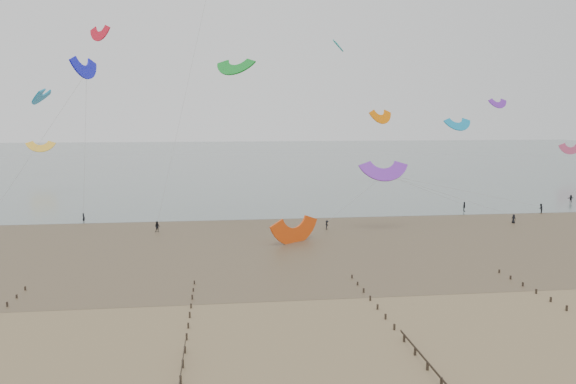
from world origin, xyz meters
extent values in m
plane|color=brown|center=(0.00, 0.00, 0.00)|extent=(500.00, 500.00, 0.00)
plane|color=#475654|center=(0.00, 200.00, 0.03)|extent=(500.00, 500.00, 0.00)
plane|color=#473A28|center=(0.00, 35.00, 0.01)|extent=(500.00, 500.00, 0.00)
ellipsoid|color=slate|center=(-18.00, 22.00, 0.01)|extent=(23.60, 14.36, 0.01)
ellipsoid|color=slate|center=(12.00, 38.00, 0.01)|extent=(33.64, 18.32, 0.01)
ellipsoid|color=slate|center=(-40.00, 40.00, 0.01)|extent=(26.95, 14.22, 0.01)
cube|color=black|center=(-32.00, 6.74, 0.20)|extent=(0.16, 0.16, 0.51)
cube|color=black|center=(-32.00, 9.37, 0.19)|extent=(0.16, 0.16, 0.48)
cube|color=black|center=(-32.00, 12.00, 0.17)|extent=(0.16, 0.16, 0.45)
cube|color=black|center=(-14.00, -11.68, 0.31)|extent=(0.16, 0.16, 0.71)
cube|color=black|center=(-14.00, -9.05, 0.29)|extent=(0.16, 0.16, 0.68)
cube|color=black|center=(-14.00, -6.42, 0.28)|extent=(0.16, 0.16, 0.65)
cube|color=black|center=(-14.00, -3.79, 0.26)|extent=(0.16, 0.16, 0.62)
cube|color=black|center=(-14.00, -1.16, 0.25)|extent=(0.16, 0.16, 0.59)
cube|color=black|center=(-14.00, 1.47, 0.23)|extent=(0.16, 0.16, 0.57)
cube|color=black|center=(-14.00, 4.11, 0.22)|extent=(0.16, 0.16, 0.54)
cube|color=black|center=(-14.00, 6.74, 0.20)|extent=(0.16, 0.16, 0.51)
cube|color=black|center=(-14.00, 9.37, 0.19)|extent=(0.16, 0.16, 0.48)
cube|color=black|center=(-14.00, 12.00, 0.17)|extent=(0.16, 0.16, 0.45)
cube|color=black|center=(4.00, -14.32, 0.32)|extent=(0.16, 0.16, 0.74)
cube|color=black|center=(4.00, -11.68, 0.31)|extent=(0.16, 0.16, 0.71)
cube|color=black|center=(4.00, -9.05, 0.29)|extent=(0.16, 0.16, 0.68)
cube|color=black|center=(4.00, -6.42, 0.28)|extent=(0.16, 0.16, 0.65)
cube|color=black|center=(4.00, -3.79, 0.26)|extent=(0.16, 0.16, 0.62)
cube|color=black|center=(4.00, -1.16, 0.25)|extent=(0.16, 0.16, 0.59)
cube|color=black|center=(4.00, 1.47, 0.23)|extent=(0.16, 0.16, 0.57)
cube|color=black|center=(4.00, 4.11, 0.22)|extent=(0.16, 0.16, 0.54)
cube|color=black|center=(4.00, 6.74, 0.20)|extent=(0.16, 0.16, 0.51)
cube|color=black|center=(4.00, 9.37, 0.19)|extent=(0.16, 0.16, 0.48)
cube|color=black|center=(4.00, 12.00, 0.17)|extent=(0.16, 0.16, 0.45)
cube|color=black|center=(22.00, -1.16, 0.25)|extent=(0.16, 0.16, 0.59)
cube|color=black|center=(22.00, 1.47, 0.23)|extent=(0.16, 0.16, 0.57)
cube|color=black|center=(22.00, 4.11, 0.22)|extent=(0.16, 0.16, 0.54)
cube|color=black|center=(22.00, 6.74, 0.20)|extent=(0.16, 0.16, 0.51)
cube|color=black|center=(22.00, 9.37, 0.19)|extent=(0.16, 0.16, 0.48)
cube|color=black|center=(22.00, 12.00, 0.17)|extent=(0.16, 0.16, 0.45)
imported|color=black|center=(-34.75, 51.05, 0.84)|extent=(0.72, 0.71, 1.68)
imported|color=black|center=(36.48, 53.68, 0.94)|extent=(0.97, 1.18, 1.88)
imported|color=black|center=(6.47, 39.79, 0.77)|extent=(0.98, 1.15, 1.55)
imported|color=black|center=(64.48, 62.02, 0.80)|extent=(1.50, 0.56, 1.59)
imported|color=black|center=(39.84, 41.12, 0.79)|extent=(0.86, 0.93, 1.59)
imported|color=black|center=(-21.05, 41.12, 0.89)|extent=(0.93, 0.76, 1.77)
imported|color=black|center=(50.21, 49.96, 0.93)|extent=(1.12, 1.14, 1.85)
camera|label=1|loc=(-11.10, -49.43, 18.75)|focal=35.00mm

